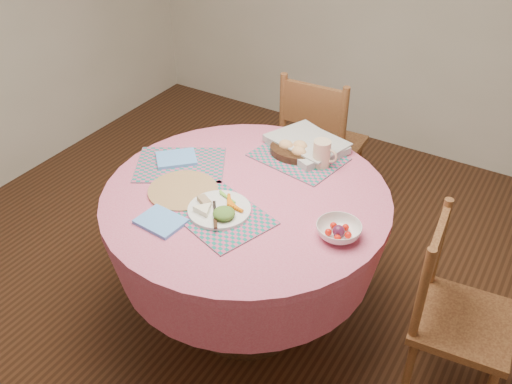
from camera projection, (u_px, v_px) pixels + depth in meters
The scene contains 15 objects.
ground at pixel (248, 315), 2.86m from camera, with size 4.00×4.00×0.00m, color #331C0F.
dining_table at pixel (246, 230), 2.54m from camera, with size 1.24×1.24×0.75m.
chair_right at pixel (453, 311), 2.29m from camera, with size 0.42×0.43×0.86m.
chair_back at pixel (319, 143), 3.30m from camera, with size 0.45×0.43×0.93m.
placemat_front at pixel (220, 215), 2.30m from camera, with size 0.40×0.30×0.01m, color #147266.
placemat_left at pixel (180, 165), 2.61m from camera, with size 0.40×0.30×0.01m, color #147266.
placemat_back at pixel (298, 157), 2.67m from camera, with size 0.40×0.30×0.01m, color #147266.
wicker_trivet at pixel (183, 190), 2.44m from camera, with size 0.30×0.30×0.01m, color #9D6744.
napkin_near at pixel (161, 221), 2.26m from camera, with size 0.18×0.14×0.01m, color #5F9FF4.
napkin_far at pixel (176, 158), 2.64m from camera, with size 0.18×0.14×0.01m, color #5F9FF4.
dinner_plate at pixel (220, 209), 2.30m from camera, with size 0.26×0.26×0.05m.
bread_bowl at pixel (294, 150), 2.66m from camera, with size 0.23×0.23×0.08m.
latte_mug at pixel (322, 153), 2.57m from camera, with size 0.12×0.08×0.12m.
fruit_bowl at pixel (339, 231), 2.18m from camera, with size 0.23×0.23×0.05m.
newspaper_stack at pixel (307, 144), 2.72m from camera, with size 0.42×0.38×0.04m.
Camera 1 is at (1.06, -1.66, 2.16)m, focal length 40.00 mm.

